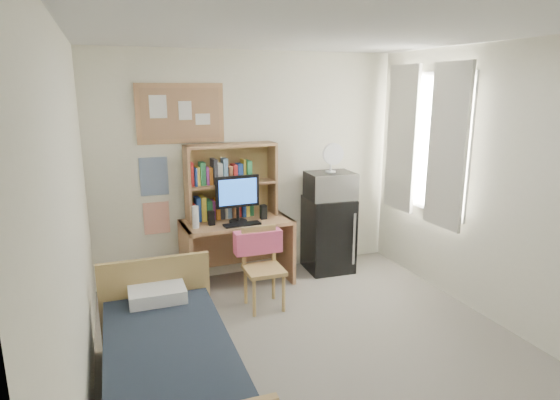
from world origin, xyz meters
name	(u,v)px	position (x,y,z in m)	size (l,w,h in m)	color
floor	(327,362)	(0.00, 0.00, -0.01)	(3.60, 4.20, 0.02)	gray
ceiling	(336,28)	(0.00, 0.00, 2.60)	(3.60, 4.20, 0.02)	silver
wall_back	(250,166)	(0.00, 2.10, 1.30)	(3.60, 0.04, 2.60)	white
wall_left	(74,234)	(-1.80, 0.00, 1.30)	(0.04, 4.20, 2.60)	white
wall_right	(513,191)	(1.80, 0.00, 1.30)	(0.04, 4.20, 2.60)	white
window_unit	(425,143)	(1.75, 1.20, 1.60)	(0.10, 1.40, 1.70)	white
curtain_left	(447,147)	(1.72, 0.80, 1.60)	(0.04, 0.55, 1.70)	silver
curtain_right	(402,139)	(1.72, 1.60, 1.60)	(0.04, 0.55, 1.70)	silver
bulletin_board	(181,114)	(-0.78, 2.08, 1.92)	(0.94, 0.03, 0.64)	#A67C57
poster_wave	(154,176)	(-1.10, 2.09, 1.25)	(0.30, 0.01, 0.42)	#254D96
poster_japan	(157,218)	(-1.10, 2.09, 0.78)	(0.28, 0.01, 0.36)	#EC5129
desk	(237,252)	(-0.27, 1.78, 0.38)	(1.20, 0.60, 0.75)	tan
desk_chair	(264,269)	(-0.18, 1.10, 0.41)	(0.41, 0.41, 0.83)	tan
mini_fridge	(328,234)	(0.89, 1.81, 0.45)	(0.53, 0.53, 0.90)	black
bed	(171,378)	(-1.28, -0.14, 0.24)	(0.89, 1.77, 0.49)	#19212D
hutch	(231,181)	(-0.27, 1.93, 1.17)	(1.02, 0.26, 0.84)	tan
monitor	(238,199)	(-0.27, 1.72, 1.01)	(0.49, 0.04, 0.52)	black
keyboard	(242,224)	(-0.26, 1.58, 0.76)	(0.40, 0.13, 0.02)	black
speaker_left	(211,218)	(-0.57, 1.71, 0.83)	(0.06, 0.06, 0.16)	black
speaker_right	(263,212)	(0.03, 1.73, 0.83)	(0.07, 0.07, 0.16)	black
water_bottle	(195,217)	(-0.74, 1.66, 0.87)	(0.07, 0.07, 0.24)	white
hoodie	(258,242)	(-0.17, 1.30, 0.64)	(0.49, 0.15, 0.24)	#F55D8D
microwave	(330,185)	(0.89, 1.79, 1.06)	(0.54, 0.41, 0.31)	#BBBBC0
desk_fan	(331,159)	(0.89, 1.79, 1.37)	(0.25, 0.25, 0.31)	white
pillow	(157,294)	(-1.27, 0.61, 0.54)	(0.45, 0.32, 0.11)	white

